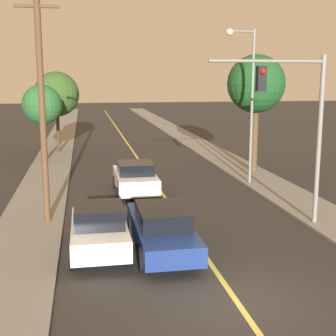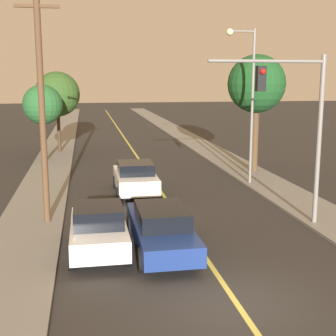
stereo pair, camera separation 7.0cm
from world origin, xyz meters
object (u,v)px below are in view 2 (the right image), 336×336
object	(u,v)px
car_near_lane_second	(135,178)
car_outer_lane_front	(99,229)
car_near_lane_front	(161,228)
tree_right_near	(257,85)
streetlamp_right	(247,88)
tree_left_near	(43,105)
tree_left_far	(57,94)
traffic_signal_mast	(296,112)
utility_pole_left	(42,106)

from	to	relation	value
car_near_lane_second	car_outer_lane_front	distance (m)	8.02
car_near_lane_front	tree_right_near	distance (m)	14.61
streetlamp_right	tree_left_near	bearing A→B (deg)	141.43
car_near_lane_front	tree_left_far	bearing A→B (deg)	101.32
car_outer_lane_front	traffic_signal_mast	bearing A→B (deg)	11.84
car_near_lane_second	streetlamp_right	xyz separation A→B (m)	(5.89, 0.89, 4.29)
car_outer_lane_front	tree_left_far	bearing A→B (deg)	96.14
tree_left_far	tree_left_near	bearing A→B (deg)	-100.60
car_near_lane_front	car_outer_lane_front	distance (m)	2.02
car_near_lane_second	car_outer_lane_front	world-z (taller)	car_outer_lane_front
car_near_lane_second	traffic_signal_mast	xyz separation A→B (m)	(5.28, -6.23, 3.56)
tree_right_near	traffic_signal_mast	bearing A→B (deg)	-102.47
tree_left_near	tree_left_far	xyz separation A→B (m)	(0.75, 4.00, 0.56)
car_near_lane_second	streetlamp_right	distance (m)	7.34
traffic_signal_mast	streetlamp_right	bearing A→B (deg)	85.14
car_near_lane_front	utility_pole_left	world-z (taller)	utility_pole_left
car_near_lane_second	tree_right_near	distance (m)	9.50
car_near_lane_front	tree_right_near	world-z (taller)	tree_right_near
car_near_lane_second	tree_left_near	world-z (taller)	tree_left_near
tree_left_far	tree_right_near	bearing A→B (deg)	-39.68
tree_right_near	tree_left_near	bearing A→B (deg)	155.19
car_near_lane_second	traffic_signal_mast	distance (m)	8.91
tree_left_near	tree_right_near	xyz separation A→B (m)	(12.57, -5.81, 1.36)
car_near_lane_front	tree_left_near	xyz separation A→B (m)	(-5.06, 17.55, 3.05)
traffic_signal_mast	streetlamp_right	distance (m)	7.18
car_outer_lane_front	streetlamp_right	xyz separation A→B (m)	(7.90, 8.65, 4.27)
car_outer_lane_front	car_near_lane_front	bearing A→B (deg)	-4.73
streetlamp_right	utility_pole_left	bearing A→B (deg)	-152.02
car_near_lane_front	tree_left_near	size ratio (longest dim) A/B	1.02
tree_left_near	tree_left_far	world-z (taller)	tree_left_far
traffic_signal_mast	tree_left_near	world-z (taller)	traffic_signal_mast
car_outer_lane_front	tree_right_near	size ratio (longest dim) A/B	0.59
car_outer_lane_front	tree_left_near	size ratio (longest dim) A/B	0.79
utility_pole_left	tree_right_near	xyz separation A→B (m)	(11.40, 8.12, 0.63)
car_near_lane_second	car_outer_lane_front	size ratio (longest dim) A/B	1.08
car_near_lane_second	utility_pole_left	xyz separation A→B (m)	(-3.89, -4.31, 3.78)
tree_left_far	tree_right_near	distance (m)	15.38
car_outer_lane_front	utility_pole_left	world-z (taller)	utility_pole_left
utility_pole_left	tree_left_far	size ratio (longest dim) A/B	1.44
traffic_signal_mast	streetlamp_right	size ratio (longest dim) A/B	0.80
car_near_lane_front	streetlamp_right	size ratio (longest dim) A/B	0.65
streetlamp_right	tree_right_near	world-z (taller)	streetlamp_right
streetlamp_right	tree_left_far	bearing A→B (deg)	128.72
tree_left_near	tree_right_near	distance (m)	13.91
car_near_lane_second	car_outer_lane_front	bearing A→B (deg)	-104.55
car_near_lane_front	car_outer_lane_front	xyz separation A→B (m)	(-2.01, 0.17, 0.02)
streetlamp_right	utility_pole_left	world-z (taller)	utility_pole_left
tree_left_near	streetlamp_right	bearing A→B (deg)	-38.57
car_near_lane_front	utility_pole_left	bearing A→B (deg)	137.13
traffic_signal_mast	tree_right_near	world-z (taller)	tree_right_near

